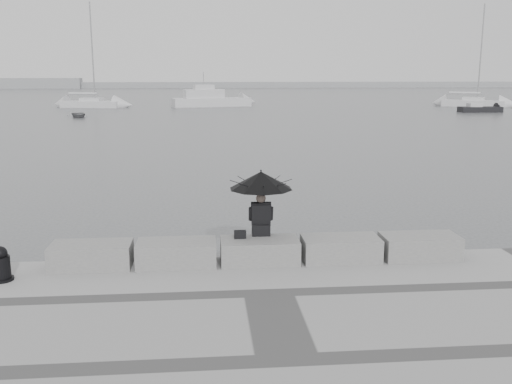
{
  "coord_description": "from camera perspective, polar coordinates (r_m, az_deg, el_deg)",
  "views": [
    {
      "loc": [
        -1.07,
        -11.64,
        4.36
      ],
      "look_at": [
        0.23,
        3.0,
        1.27
      ],
      "focal_mm": 40.0,
      "sensor_mm": 36.0,
      "label": 1
    }
  ],
  "objects": [
    {
      "name": "stone_block_centre",
      "position": [
        11.81,
        0.36,
        -5.92
      ],
      "size": [
        1.6,
        0.8,
        0.5
      ],
      "primitive_type": "cube",
      "color": "slate",
      "rests_on": "promenade"
    },
    {
      "name": "sailboat_left",
      "position": [
        75.7,
        -16.1,
        8.53
      ],
      "size": [
        7.8,
        4.05,
        12.9
      ],
      "rotation": [
        0.0,
        0.0,
        -0.23
      ],
      "color": "silver",
      "rests_on": "ground"
    },
    {
      "name": "stone_block_far_left",
      "position": [
        11.99,
        -16.14,
        -6.13
      ],
      "size": [
        1.6,
        0.8,
        0.5
      ],
      "primitive_type": "cube",
      "color": "slate",
      "rests_on": "promenade"
    },
    {
      "name": "ground",
      "position": [
        12.48,
        0.16,
        -8.57
      ],
      "size": [
        360.0,
        360.0,
        0.0
      ],
      "primitive_type": "plane",
      "color": "#45484A",
      "rests_on": "ground"
    },
    {
      "name": "stone_block_left",
      "position": [
        11.77,
        -7.95,
        -6.09
      ],
      "size": [
        1.6,
        0.8,
        0.5
      ],
      "primitive_type": "cube",
      "color": "slate",
      "rests_on": "promenade"
    },
    {
      "name": "stone_block_right",
      "position": [
        12.08,
        8.46,
        -5.64
      ],
      "size": [
        1.6,
        0.8,
        0.5
      ],
      "primitive_type": "cube",
      "color": "slate",
      "rests_on": "promenade"
    },
    {
      "name": "seated_person",
      "position": [
        11.84,
        0.5,
        0.56
      ],
      "size": [
        1.33,
        1.33,
        1.39
      ],
      "rotation": [
        0.0,
        0.0,
        -0.05
      ],
      "color": "black",
      "rests_on": "stone_block_centre"
    },
    {
      "name": "sailboat_right",
      "position": [
        79.97,
        20.89,
        8.37
      ],
      "size": [
        7.8,
        5.92,
        12.9
      ],
      "rotation": [
        0.0,
        0.0,
        -0.53
      ],
      "color": "silver",
      "rests_on": "ground"
    },
    {
      "name": "bag",
      "position": [
        11.8,
        -1.6,
        -4.27
      ],
      "size": [
        0.25,
        0.14,
        0.16
      ],
      "primitive_type": "cube",
      "color": "black",
      "rests_on": "stone_block_centre"
    },
    {
      "name": "motor_cruiser",
      "position": [
        75.19,
        -4.48,
        9.21
      ],
      "size": [
        10.47,
        5.18,
        4.5
      ],
      "rotation": [
        0.0,
        0.0,
        0.25
      ],
      "color": "silver",
      "rests_on": "ground"
    },
    {
      "name": "small_motorboat",
      "position": [
        68.91,
        21.49,
        7.71
      ],
      "size": [
        4.63,
        1.6,
        1.1
      ],
      "rotation": [
        0.0,
        0.0,
        -0.0
      ],
      "color": "black",
      "rests_on": "ground"
    },
    {
      "name": "distant_landmass",
      "position": [
        166.34,
        -7.65,
        10.59
      ],
      "size": [
        180.0,
        8.0,
        2.8
      ],
      "color": "gray",
      "rests_on": "ground"
    },
    {
      "name": "dinghy",
      "position": [
        59.44,
        -17.34,
        7.39
      ],
      "size": [
        3.29,
        2.29,
        0.51
      ],
      "primitive_type": "imported",
      "rotation": [
        0.0,
        0.0,
        0.37
      ],
      "color": "gray",
      "rests_on": "ground"
    },
    {
      "name": "stone_block_far_right",
      "position": [
        12.58,
        16.04,
        -5.27
      ],
      "size": [
        1.6,
        0.8,
        0.5
      ],
      "primitive_type": "cube",
      "color": "slate",
      "rests_on": "promenade"
    },
    {
      "name": "mooring_bollard",
      "position": [
        11.82,
        -24.15,
        -6.8
      ],
      "size": [
        0.43,
        0.43,
        0.68
      ],
      "color": "black",
      "rests_on": "promenade"
    }
  ]
}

